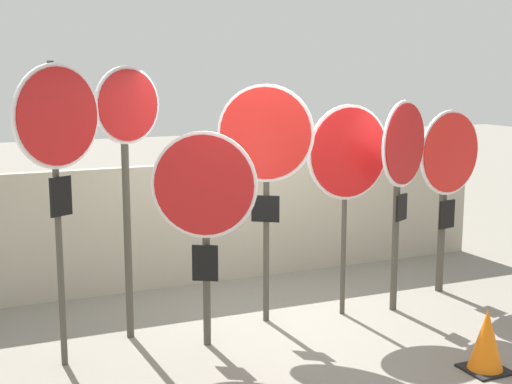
% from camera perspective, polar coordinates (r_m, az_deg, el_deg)
% --- Properties ---
extents(ground_plane, '(40.00, 40.00, 0.00)m').
position_cam_1_polar(ground_plane, '(7.15, 1.91, -10.74)').
color(ground_plane, gray).
extents(fence_back, '(7.21, 0.12, 1.43)m').
position_cam_1_polar(fence_back, '(8.48, -3.08, -2.41)').
color(fence_back, '#A89E89').
rests_on(fence_back, ground).
extents(stop_sign_0, '(0.75, 0.45, 2.58)m').
position_cam_1_polar(stop_sign_0, '(6.01, -15.57, 4.14)').
color(stop_sign_0, '#474238').
rests_on(stop_sign_0, ground).
extents(stop_sign_1, '(0.65, 0.30, 2.54)m').
position_cam_1_polar(stop_sign_1, '(6.54, -10.25, 3.87)').
color(stop_sign_1, '#474238').
rests_on(stop_sign_1, ground).
extents(stop_sign_2, '(0.83, 0.51, 1.98)m').
position_cam_1_polar(stop_sign_2, '(6.31, -4.15, -0.52)').
color(stop_sign_2, '#474238').
rests_on(stop_sign_2, ground).
extents(stop_sign_3, '(0.79, 0.55, 2.37)m').
position_cam_1_polar(stop_sign_3, '(6.87, 0.77, 3.43)').
color(stop_sign_3, '#474238').
rests_on(stop_sign_3, ground).
extents(stop_sign_4, '(0.95, 0.14, 2.17)m').
position_cam_1_polar(stop_sign_4, '(7.15, 7.39, 2.55)').
color(stop_sign_4, '#474238').
rests_on(stop_sign_4, ground).
extents(stop_sign_5, '(0.79, 0.44, 2.20)m').
position_cam_1_polar(stop_sign_5, '(7.39, 11.64, 2.37)').
color(stop_sign_5, '#474238').
rests_on(stop_sign_5, ground).
extents(stop_sign_6, '(0.93, 0.23, 2.07)m').
position_cam_1_polar(stop_sign_6, '(8.18, 15.12, 1.82)').
color(stop_sign_6, '#474238').
rests_on(stop_sign_6, ground).
extents(traffic_cone_0, '(0.35, 0.35, 0.54)m').
position_cam_1_polar(traffic_cone_0, '(6.39, 17.95, -11.24)').
color(traffic_cone_0, black).
rests_on(traffic_cone_0, ground).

